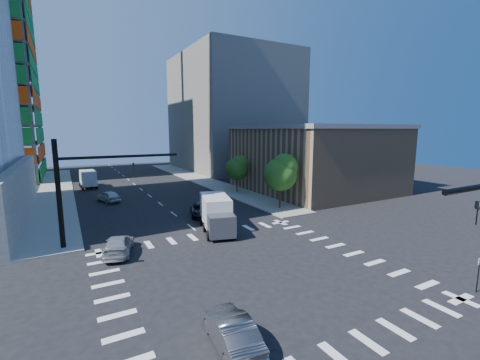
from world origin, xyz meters
TOP-DOWN VIEW (x-y plane):
  - ground at (0.00, 0.00)m, footprint 160.00×160.00m
  - road_markings at (0.00, 0.00)m, footprint 20.00×20.00m
  - sidewalk_ne at (12.50, 40.00)m, footprint 5.00×60.00m
  - sidewalk_nw at (-12.50, 40.00)m, footprint 5.00×60.00m
  - commercial_building at (25.00, 22.00)m, footprint 20.50×22.50m
  - bg_building_ne at (27.00, 55.00)m, footprint 24.00×30.00m
  - signal_mast_nw at (-10.00, 11.50)m, footprint 10.20×0.40m
  - tree_south at (12.63, 13.90)m, footprint 4.16×4.16m
  - tree_north at (12.93, 25.90)m, footprint 3.54×3.52m
  - no_parking_sign at (10.70, -9.00)m, footprint 0.30×0.06m
  - car_nb_far at (2.55, 15.80)m, footprint 3.59×5.28m
  - car_sb_near at (-7.60, 8.14)m, footprint 3.31×5.37m
  - car_sb_mid at (-5.92, 28.59)m, footprint 3.14×4.85m
  - car_sb_cross at (-4.76, -6.12)m, footprint 2.04×4.74m
  - box_truck_near at (1.75, 9.49)m, footprint 4.27×6.83m
  - box_truck_far at (-7.64, 42.40)m, footprint 2.67×5.78m

SIDE VIEW (x-z plane):
  - ground at x=0.00m, z-range 0.00..0.00m
  - road_markings at x=0.00m, z-range 0.00..0.01m
  - sidewalk_ne at x=12.50m, z-range 0.00..0.15m
  - sidewalk_nw at x=-12.50m, z-range 0.00..0.15m
  - car_nb_far at x=2.55m, z-range 0.00..1.34m
  - car_sb_near at x=-7.60m, z-range 0.00..1.45m
  - car_sb_cross at x=-4.76m, z-range 0.00..1.52m
  - car_sb_mid at x=-5.92m, z-range 0.00..1.54m
  - box_truck_far at x=-7.64m, z-range -0.17..2.81m
  - no_parking_sign at x=10.70m, z-range 0.28..2.48m
  - box_truck_near at x=1.75m, z-range -0.19..3.14m
  - tree_north at x=12.93m, z-range 1.10..6.88m
  - tree_south at x=12.63m, z-range 1.27..8.10m
  - commercial_building at x=25.00m, z-range 0.01..10.61m
  - signal_mast_nw at x=-10.00m, z-range 0.99..9.99m
  - bg_building_ne at x=27.00m, z-range 0.00..28.00m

